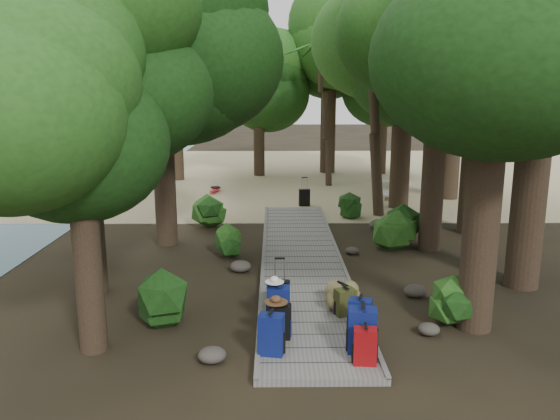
{
  "coord_description": "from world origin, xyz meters",
  "views": [
    {
      "loc": [
        -0.7,
        -12.17,
        4.19
      ],
      "look_at": [
        -0.52,
        2.5,
        1.0
      ],
      "focal_mm": 35.0,
      "sensor_mm": 36.0,
      "label": 1
    }
  ],
  "objects_px": {
    "backpack_right_a": "(365,344)",
    "lone_suitcase_on_sand": "(304,198)",
    "backpack_left_c": "(279,303)",
    "backpack_left_d": "(277,293)",
    "backpack_left_b": "(279,320)",
    "backpack_right_c": "(360,314)",
    "backpack_left_a": "(271,332)",
    "sun_lounger": "(388,190)",
    "duffel_right_khaki": "(343,295)",
    "kayak": "(215,188)",
    "backpack_right_d": "(345,301)",
    "suitcase_on_boardwalk": "(280,294)",
    "backpack_right_b": "(362,328)"
  },
  "relations": [
    {
      "from": "backpack_right_b",
      "to": "backpack_right_c",
      "type": "relative_size",
      "value": 1.21
    },
    {
      "from": "backpack_left_a",
      "to": "sun_lounger",
      "type": "relative_size",
      "value": 0.37
    },
    {
      "from": "backpack_left_b",
      "to": "backpack_right_a",
      "type": "height_order",
      "value": "backpack_left_b"
    },
    {
      "from": "sun_lounger",
      "to": "suitcase_on_boardwalk",
      "type": "bearing_deg",
      "value": -91.7
    },
    {
      "from": "backpack_right_c",
      "to": "kayak",
      "type": "distance_m",
      "value": 14.65
    },
    {
      "from": "backpack_right_b",
      "to": "kayak",
      "type": "distance_m",
      "value": 15.31
    },
    {
      "from": "lone_suitcase_on_sand",
      "to": "kayak",
      "type": "distance_m",
      "value": 4.65
    },
    {
      "from": "backpack_left_c",
      "to": "sun_lounger",
      "type": "distance_m",
      "value": 13.0
    },
    {
      "from": "backpack_right_c",
      "to": "sun_lounger",
      "type": "relative_size",
      "value": 0.34
    },
    {
      "from": "backpack_left_d",
      "to": "duffel_right_khaki",
      "type": "xyz_separation_m",
      "value": [
        1.28,
        0.03,
        -0.05
      ]
    },
    {
      "from": "kayak",
      "to": "backpack_left_d",
      "type": "bearing_deg",
      "value": -71.64
    },
    {
      "from": "backpack_left_c",
      "to": "backpack_left_d",
      "type": "relative_size",
      "value": 1.41
    },
    {
      "from": "backpack_left_c",
      "to": "backpack_right_d",
      "type": "bearing_deg",
      "value": 15.94
    },
    {
      "from": "backpack_left_c",
      "to": "lone_suitcase_on_sand",
      "type": "xyz_separation_m",
      "value": [
        1.06,
        10.73,
        -0.16
      ]
    },
    {
      "from": "suitcase_on_boardwalk",
      "to": "kayak",
      "type": "relative_size",
      "value": 0.19
    },
    {
      "from": "backpack_right_c",
      "to": "suitcase_on_boardwalk",
      "type": "distance_m",
      "value": 1.77
    },
    {
      "from": "lone_suitcase_on_sand",
      "to": "sun_lounger",
      "type": "height_order",
      "value": "sun_lounger"
    },
    {
      "from": "backpack_right_a",
      "to": "backpack_right_c",
      "type": "distance_m",
      "value": 1.1
    },
    {
      "from": "backpack_left_d",
      "to": "sun_lounger",
      "type": "distance_m",
      "value": 12.3
    },
    {
      "from": "backpack_left_a",
      "to": "suitcase_on_boardwalk",
      "type": "height_order",
      "value": "backpack_left_a"
    },
    {
      "from": "backpack_right_a",
      "to": "lone_suitcase_on_sand",
      "type": "xyz_separation_m",
      "value": [
        -0.24,
        12.28,
        -0.1
      ]
    },
    {
      "from": "backpack_left_a",
      "to": "backpack_left_b",
      "type": "distance_m",
      "value": 0.58
    },
    {
      "from": "backpack_left_a",
      "to": "backpack_left_c",
      "type": "xyz_separation_m",
      "value": [
        0.13,
        1.23,
        0.0
      ]
    },
    {
      "from": "backpack_left_a",
      "to": "backpack_left_d",
      "type": "height_order",
      "value": "backpack_left_a"
    },
    {
      "from": "backpack_left_a",
      "to": "duffel_right_khaki",
      "type": "relative_size",
      "value": 1.17
    },
    {
      "from": "backpack_left_b",
      "to": "backpack_left_c",
      "type": "distance_m",
      "value": 0.66
    },
    {
      "from": "backpack_left_c",
      "to": "backpack_right_a",
      "type": "xyz_separation_m",
      "value": [
        1.3,
        -1.55,
        -0.06
      ]
    },
    {
      "from": "backpack_right_c",
      "to": "lone_suitcase_on_sand",
      "type": "relative_size",
      "value": 1.07
    },
    {
      "from": "backpack_left_c",
      "to": "duffel_right_khaki",
      "type": "distance_m",
      "value": 1.49
    },
    {
      "from": "backpack_right_d",
      "to": "kayak",
      "type": "relative_size",
      "value": 0.19
    },
    {
      "from": "backpack_right_a",
      "to": "suitcase_on_boardwalk",
      "type": "distance_m",
      "value": 2.56
    },
    {
      "from": "backpack_left_b",
      "to": "sun_lounger",
      "type": "bearing_deg",
      "value": 67.65
    },
    {
      "from": "backpack_right_d",
      "to": "backpack_left_a",
      "type": "bearing_deg",
      "value": -151.88
    },
    {
      "from": "suitcase_on_boardwalk",
      "to": "backpack_left_d",
      "type": "bearing_deg",
      "value": 135.34
    },
    {
      "from": "backpack_left_a",
      "to": "backpack_right_d",
      "type": "bearing_deg",
      "value": 59.96
    },
    {
      "from": "backpack_left_d",
      "to": "backpack_right_c",
      "type": "height_order",
      "value": "backpack_right_c"
    },
    {
      "from": "suitcase_on_boardwalk",
      "to": "duffel_right_khaki",
      "type": "bearing_deg",
      "value": 21.93
    },
    {
      "from": "backpack_left_d",
      "to": "suitcase_on_boardwalk",
      "type": "relative_size",
      "value": 0.95
    },
    {
      "from": "backpack_right_a",
      "to": "duffel_right_khaki",
      "type": "relative_size",
      "value": 1.01
    },
    {
      "from": "backpack_right_b",
      "to": "suitcase_on_boardwalk",
      "type": "bearing_deg",
      "value": 133.2
    },
    {
      "from": "backpack_left_a",
      "to": "backpack_left_d",
      "type": "bearing_deg",
      "value": 98.6
    },
    {
      "from": "backpack_left_b",
      "to": "duffel_right_khaki",
      "type": "relative_size",
      "value": 1.04
    },
    {
      "from": "lone_suitcase_on_sand",
      "to": "sun_lounger",
      "type": "xyz_separation_m",
      "value": [
        3.42,
        1.47,
        0.01
      ]
    },
    {
      "from": "duffel_right_khaki",
      "to": "backpack_left_d",
      "type": "bearing_deg",
      "value": 149.7
    },
    {
      "from": "backpack_right_d",
      "to": "suitcase_on_boardwalk",
      "type": "distance_m",
      "value": 1.26
    },
    {
      "from": "backpack_right_a",
      "to": "sun_lounger",
      "type": "distance_m",
      "value": 14.12
    },
    {
      "from": "backpack_left_c",
      "to": "backpack_left_d",
      "type": "xyz_separation_m",
      "value": [
        -0.03,
        0.75,
        -0.11
      ]
    },
    {
      "from": "backpack_left_a",
      "to": "backpack_left_d",
      "type": "relative_size",
      "value": 1.4
    },
    {
      "from": "kayak",
      "to": "backpack_left_c",
      "type": "bearing_deg",
      "value": -72.14
    },
    {
      "from": "backpack_left_b",
      "to": "backpack_right_c",
      "type": "height_order",
      "value": "backpack_right_c"
    }
  ]
}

